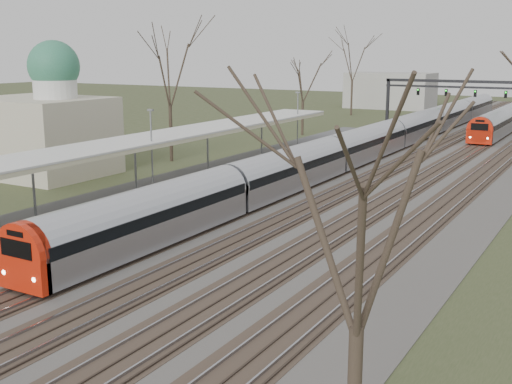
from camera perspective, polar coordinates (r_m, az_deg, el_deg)
track_bed at (r=54.91m, az=11.60°, el=2.27°), size 24.00×160.00×0.22m
platform at (r=43.80m, az=-7.60°, el=0.48°), size 3.50×69.00×1.00m
canopy at (r=39.80m, az=-11.71°, el=4.15°), size 4.10×50.00×3.11m
dome_building at (r=52.27m, az=-18.49°, el=5.45°), size 10.00×8.00×10.30m
signal_gantry at (r=83.23m, az=18.48°, el=8.61°), size 21.00×0.59×6.08m
tree_west_far at (r=56.07m, az=-7.74°, el=10.80°), size 5.50×5.50×11.33m
tree_east_near at (r=12.48m, az=9.32°, el=-1.15°), size 4.50×4.50×9.27m
train_near at (r=64.29m, az=11.98°, el=4.98°), size 2.62×90.21×3.05m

